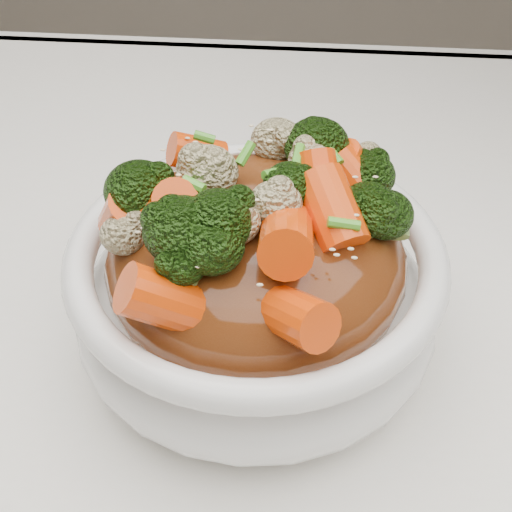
# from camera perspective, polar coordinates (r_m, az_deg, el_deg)

# --- Properties ---
(tablecloth) EXTENTS (1.20, 0.80, 0.04)m
(tablecloth) POSITION_cam_1_polar(r_m,az_deg,el_deg) (0.44, -3.27, -8.60)
(tablecloth) COLOR white
(tablecloth) RESTS_ON dining_table
(bowl) EXTENTS (0.21, 0.21, 0.08)m
(bowl) POSITION_cam_1_polar(r_m,az_deg,el_deg) (0.40, -0.00, -3.26)
(bowl) COLOR white
(bowl) RESTS_ON tablecloth
(sauce_base) EXTENTS (0.17, 0.17, 0.09)m
(sauce_base) POSITION_cam_1_polar(r_m,az_deg,el_deg) (0.38, 0.00, -0.32)
(sauce_base) COLOR #5C290F
(sauce_base) RESTS_ON bowl
(carrots) EXTENTS (0.17, 0.17, 0.05)m
(carrots) POSITION_cam_1_polar(r_m,az_deg,el_deg) (0.34, 0.00, 6.91)
(carrots) COLOR #E84407
(carrots) RESTS_ON sauce_base
(broccoli) EXTENTS (0.17, 0.17, 0.04)m
(broccoli) POSITION_cam_1_polar(r_m,az_deg,el_deg) (0.34, 0.00, 6.78)
(broccoli) COLOR black
(broccoli) RESTS_ON sauce_base
(cauliflower) EXTENTS (0.17, 0.17, 0.03)m
(cauliflower) POSITION_cam_1_polar(r_m,az_deg,el_deg) (0.34, 0.00, 6.53)
(cauliflower) COLOR #C0B383
(cauliflower) RESTS_ON sauce_base
(scallions) EXTENTS (0.13, 0.13, 0.02)m
(scallions) POSITION_cam_1_polar(r_m,az_deg,el_deg) (0.34, 0.00, 7.04)
(scallions) COLOR #449823
(scallions) RESTS_ON sauce_base
(sesame_seeds) EXTENTS (0.15, 0.15, 0.01)m
(sesame_seeds) POSITION_cam_1_polar(r_m,az_deg,el_deg) (0.34, 0.00, 7.04)
(sesame_seeds) COLOR beige
(sesame_seeds) RESTS_ON sauce_base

